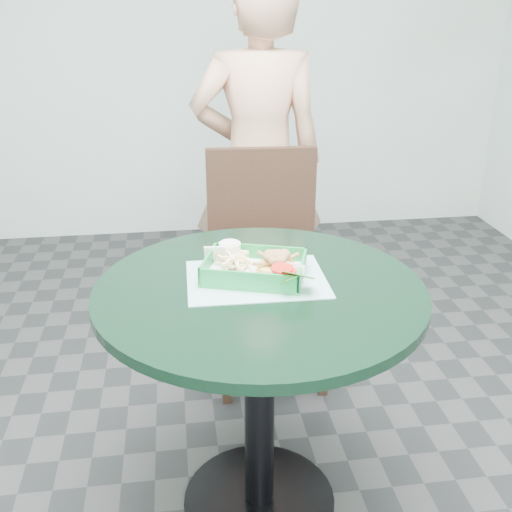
{
  "coord_description": "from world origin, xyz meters",
  "views": [
    {
      "loc": [
        -0.21,
        -1.44,
        1.48
      ],
      "look_at": [
        0.0,
        0.1,
        0.82
      ],
      "focal_mm": 42.0,
      "sensor_mm": 36.0,
      "label": 1
    }
  ],
  "objects": [
    {
      "name": "cafe_table",
      "position": [
        0.0,
        0.0,
        0.58
      ],
      "size": [
        0.9,
        0.9,
        0.75
      ],
      "color": "black",
      "rests_on": "floor"
    },
    {
      "name": "wall_back",
      "position": [
        0.0,
        2.5,
        1.4
      ],
      "size": [
        4.0,
        0.04,
        2.8
      ],
      "primitive_type": "cube",
      "color": "silver",
      "rests_on": "ground"
    },
    {
      "name": "food_basket",
      "position": [
        -0.01,
        0.06,
        0.77
      ],
      "size": [
        0.27,
        0.2,
        0.05
      ],
      "rotation": [
        0.0,
        0.0,
        -0.32
      ],
      "color": "#19883D",
      "rests_on": "placemat"
    },
    {
      "name": "dining_chair",
      "position": [
        0.14,
        0.82,
        0.53
      ],
      "size": [
        0.46,
        0.46,
        0.93
      ],
      "rotation": [
        0.0,
        0.0,
        -0.05
      ],
      "color": "#48271B",
      "rests_on": "floor"
    },
    {
      "name": "diner_person",
      "position": [
        0.16,
        1.13,
        0.87
      ],
      "size": [
        0.65,
        0.43,
        1.75
      ],
      "primitive_type": "imported",
      "rotation": [
        0.0,
        0.0,
        3.12
      ],
      "color": "tan",
      "rests_on": "floor"
    },
    {
      "name": "floor",
      "position": [
        0.0,
        0.0,
        0.0
      ],
      "size": [
        4.0,
        5.0,
        0.02
      ],
      "primitive_type": "cube",
      "color": "#303335",
      "rests_on": "ground"
    },
    {
      "name": "placemat",
      "position": [
        -0.0,
        0.04,
        0.75
      ],
      "size": [
        0.39,
        0.29,
        0.0
      ],
      "primitive_type": "cube",
      "rotation": [
        0.0,
        0.0,
        -0.01
      ],
      "color": "#8BBFBD",
      "rests_on": "cafe_table"
    },
    {
      "name": "crab_sandwich",
      "position": [
        0.05,
        0.08,
        0.8
      ],
      "size": [
        0.11,
        0.11,
        0.07
      ],
      "rotation": [
        0.0,
        0.0,
        0.04
      ],
      "color": "#DBB050",
      "rests_on": "food_basket"
    },
    {
      "name": "garnish_cup",
      "position": [
        0.09,
        -0.0,
        0.79
      ],
      "size": [
        0.11,
        0.1,
        0.04
      ],
      "rotation": [
        0.0,
        0.0,
        -0.01
      ],
      "color": "silver",
      "rests_on": "food_basket"
    },
    {
      "name": "sauce_ramekin",
      "position": [
        -0.09,
        0.14,
        0.8
      ],
      "size": [
        0.06,
        0.06,
        0.04
      ],
      "rotation": [
        0.0,
        0.0,
        -0.15
      ],
      "color": "white",
      "rests_on": "food_basket"
    },
    {
      "name": "fries_pile",
      "position": [
        -0.07,
        0.08,
        0.79
      ],
      "size": [
        0.1,
        0.11,
        0.04
      ],
      "primitive_type": null,
      "rotation": [
        0.0,
        0.0,
        0.01
      ],
      "color": "beige",
      "rests_on": "food_basket"
    }
  ]
}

